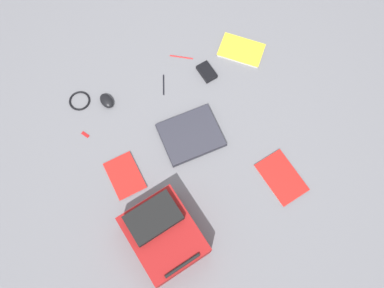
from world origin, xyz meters
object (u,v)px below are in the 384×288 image
at_px(book_manual, 125,176).
at_px(cable_coil, 80,101).
at_px(laptop, 191,135).
at_px(book_red, 281,178).
at_px(pen_black, 164,85).
at_px(backpack, 163,234).
at_px(power_brick, 207,72).
at_px(pen_blue, 181,57).
at_px(usb_stick, 85,134).
at_px(book_comic, 241,50).
at_px(computer_mouse, 107,101).

height_order(book_manual, cable_coil, book_manual).
bearing_deg(book_manual, laptop, -168.53).
xyz_separation_m(laptop, book_red, (-0.38, 0.42, -0.01)).
xyz_separation_m(laptop, pen_black, (0.03, -0.37, -0.01)).
distance_m(backpack, pen_black, 0.91).
height_order(cable_coil, pen_black, cable_coil).
distance_m(power_brick, pen_blue, 0.19).
distance_m(pen_blue, usb_stick, 0.76).
distance_m(book_comic, pen_black, 0.53).
bearing_deg(book_comic, usb_stick, 9.42).
distance_m(computer_mouse, pen_blue, 0.54).
distance_m(book_comic, usb_stick, 1.08).
xyz_separation_m(backpack, pen_black, (-0.31, -0.85, -0.09)).
height_order(laptop, power_brick, laptop).
relative_size(computer_mouse, power_brick, 0.83).
height_order(power_brick, usb_stick, power_brick).
bearing_deg(book_manual, book_red, 157.63).
relative_size(book_red, book_manual, 1.23).
bearing_deg(power_brick, backpack, 54.78).
xyz_separation_m(power_brick, usb_stick, (0.81, 0.11, -0.01)).
height_order(backpack, laptop, backpack).
bearing_deg(pen_blue, pen_black, 39.43).
bearing_deg(book_manual, book_comic, -151.91).
xyz_separation_m(pen_black, pen_blue, (-0.17, -0.14, 0.00)).
bearing_deg(pen_blue, laptop, 74.71).
relative_size(laptop, computer_mouse, 3.27).
height_order(book_manual, pen_black, book_manual).
bearing_deg(book_comic, pen_black, 4.50).
xyz_separation_m(power_brick, pen_blue, (0.10, -0.16, -0.01)).
bearing_deg(book_comic, book_red, 81.51).
relative_size(backpack, book_comic, 1.41).
bearing_deg(book_red, backpack, 4.84).
xyz_separation_m(book_manual, power_brick, (-0.67, -0.43, 0.01)).
height_order(book_comic, book_red, book_comic).
xyz_separation_m(book_comic, cable_coil, (1.03, -0.04, -0.00)).
bearing_deg(book_red, laptop, -48.10).
height_order(backpack, computer_mouse, backpack).
bearing_deg(computer_mouse, pen_black, 163.69).
distance_m(book_manual, usb_stick, 0.35).
relative_size(laptop, pen_black, 2.51).
distance_m(power_brick, pen_black, 0.27).
height_order(book_red, power_brick, power_brick).
height_order(book_red, computer_mouse, computer_mouse).
bearing_deg(pen_black, laptop, 94.88).
bearing_deg(backpack, cable_coil, -78.34).
relative_size(backpack, cable_coil, 3.52).
xyz_separation_m(book_comic, computer_mouse, (0.88, 0.03, 0.01)).
bearing_deg(book_red, pen_black, -62.61).
height_order(computer_mouse, pen_black, computer_mouse).
bearing_deg(book_red, power_brick, -79.96).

